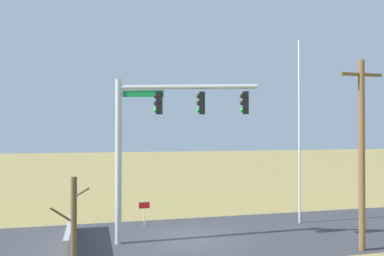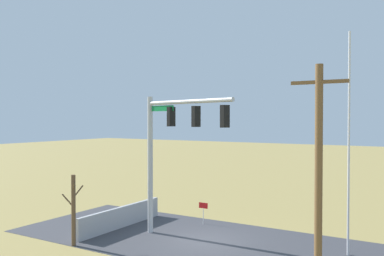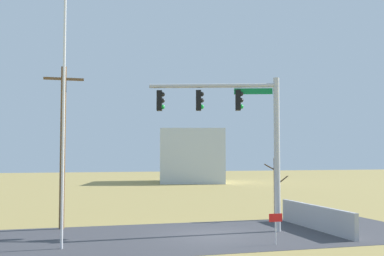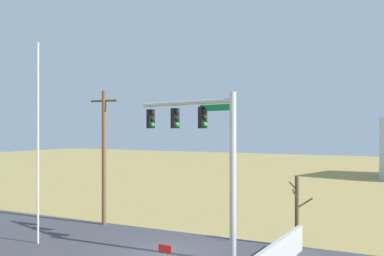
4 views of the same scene
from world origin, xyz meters
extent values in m
plane|color=#9E894C|center=(0.00, 0.00, 0.00)|extent=(160.00, 160.00, 0.00)
cube|color=#3D3D42|center=(-4.00, 0.00, 0.01)|extent=(28.00, 8.00, 0.01)
cube|color=#B7B5AD|center=(4.21, 0.12, 0.00)|extent=(6.00, 6.00, 0.01)
cube|color=#A8A8AD|center=(5.18, 0.13, 0.57)|extent=(0.20, 6.50, 1.15)
cylinder|color=#B2B5BA|center=(3.21, 0.12, 3.58)|extent=(0.28, 0.28, 7.15)
cylinder|color=#B2B5BA|center=(0.36, 1.05, 6.80)|extent=(5.75, 2.05, 0.20)
cube|color=#0F7238|center=(2.18, 0.45, 6.52)|extent=(1.72, 0.59, 0.28)
cube|color=black|center=(1.50, 0.68, 6.10)|extent=(0.34, 0.42, 0.96)
sphere|color=black|center=(1.64, 0.63, 6.40)|extent=(0.22, 0.22, 0.22)
sphere|color=black|center=(1.64, 0.63, 6.10)|extent=(0.22, 0.22, 0.22)
sphere|color=green|center=(1.64, 0.63, 5.80)|extent=(0.22, 0.22, 0.22)
cube|color=black|center=(-0.26, 1.25, 6.10)|extent=(0.34, 0.42, 0.96)
sphere|color=black|center=(-0.12, 1.21, 6.40)|extent=(0.22, 0.22, 0.22)
sphere|color=black|center=(-0.12, 1.21, 6.10)|extent=(0.22, 0.22, 0.22)
sphere|color=green|center=(-0.12, 1.21, 5.80)|extent=(0.22, 0.22, 0.22)
cube|color=black|center=(-2.03, 1.83, 6.10)|extent=(0.34, 0.42, 0.96)
sphere|color=black|center=(-1.88, 1.78, 6.40)|extent=(0.22, 0.22, 0.22)
sphere|color=black|center=(-1.88, 1.78, 6.10)|extent=(0.22, 0.22, 0.22)
sphere|color=green|center=(-1.88, 1.78, 5.80)|extent=(0.22, 0.22, 0.22)
cylinder|color=silver|center=(-6.43, -1.44, 4.90)|extent=(0.10, 0.10, 9.81)
cylinder|color=brown|center=(-6.41, 3.57, 3.91)|extent=(0.26, 0.26, 7.82)
cube|color=brown|center=(-6.41, 3.57, 7.22)|extent=(1.90, 0.12, 0.12)
cylinder|color=brown|center=(4.90, 3.86, 1.68)|extent=(0.20, 0.20, 3.36)
cylinder|color=brown|center=(5.27, 3.86, 2.11)|extent=(0.78, 0.07, 0.57)
cylinder|color=brown|center=(4.66, 4.06, 2.85)|extent=(0.54, 0.47, 0.39)
cylinder|color=brown|center=(4.87, 3.58, 2.54)|extent=(0.12, 0.61, 0.55)
cylinder|color=silver|center=(1.69, -2.86, 0.45)|extent=(0.04, 0.04, 0.90)
cube|color=red|center=(1.69, -2.86, 1.06)|extent=(0.56, 0.02, 0.32)
cube|color=silver|center=(10.11, 39.80, 3.41)|extent=(10.03, 11.22, 6.81)
camera|label=1|loc=(4.31, 17.38, 4.83)|focal=36.55mm
camera|label=2|loc=(-10.01, 17.69, 6.00)|focal=39.11mm
camera|label=3|loc=(-6.55, -20.23, 3.53)|focal=44.64mm
camera|label=4|loc=(10.83, -17.77, 5.63)|focal=43.28mm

